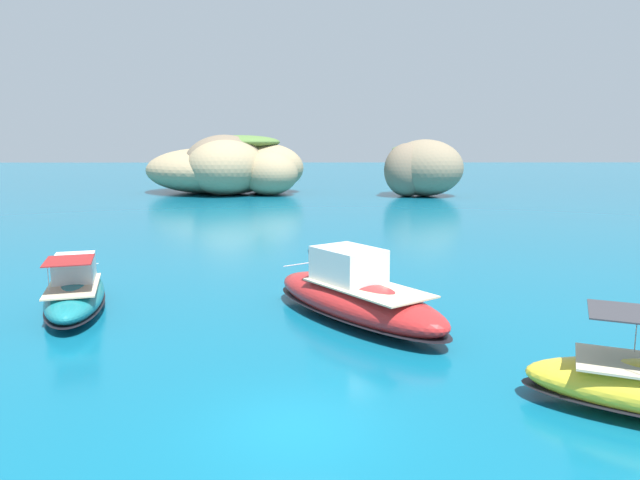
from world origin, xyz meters
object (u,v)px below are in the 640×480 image
Objects in this scene: islet_small at (419,168)px; motorboat_red at (355,297)px; islet_large at (229,168)px; motorboat_teal at (75,292)px.

islet_small is 55.26m from motorboat_red.
islet_small is at bearing -9.15° from islet_large.
motorboat_red is at bearing -102.73° from islet_small.
motorboat_red is at bearing -77.36° from islet_large.
islet_large is 25.47m from islet_small.
islet_large is 56.46m from motorboat_teal.
motorboat_red is (-12.16, -53.83, -2.75)m from islet_small.
motorboat_red is at bearing -7.66° from motorboat_teal.
islet_large is at bearing 91.74° from motorboat_teal.
islet_small is 1.49× the size of motorboat_red.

